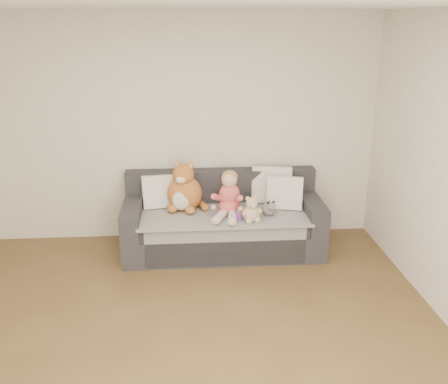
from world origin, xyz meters
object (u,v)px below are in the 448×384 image
object	(u,v)px
toddler	(229,197)
teddy_bear	(252,211)
sofa	(223,223)
sippy_cup	(239,214)
plush_cat	(184,191)

from	to	relation	value
toddler	teddy_bear	bearing A→B (deg)	-28.00
sofa	teddy_bear	distance (m)	0.54
sofa	sippy_cup	bearing A→B (deg)	-62.99
sofa	plush_cat	world-z (taller)	plush_cat
teddy_bear	sippy_cup	bearing A→B (deg)	138.73
plush_cat	sippy_cup	distance (m)	0.70
sofa	plush_cat	size ratio (longest dim) A/B	3.67
sofa	toddler	xyz separation A→B (m)	(0.06, -0.16, 0.37)
plush_cat	teddy_bear	xyz separation A→B (m)	(0.70, -0.41, -0.10)
sofa	sippy_cup	world-z (taller)	sofa
teddy_bear	sofa	bearing A→B (deg)	111.53
toddler	teddy_bear	xyz separation A→B (m)	(0.22, -0.20, -0.09)
sofa	teddy_bear	xyz separation A→B (m)	(0.28, -0.36, 0.28)
sofa	plush_cat	bearing A→B (deg)	172.86
toddler	teddy_bear	distance (m)	0.32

